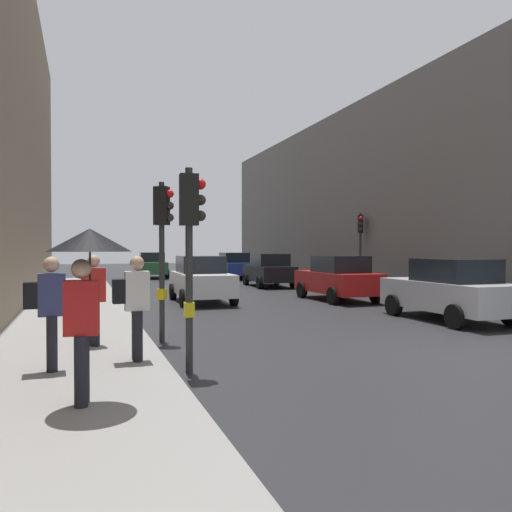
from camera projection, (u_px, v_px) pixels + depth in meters
ground_plane at (470, 355)px, 9.56m from camera, size 120.00×120.00×0.00m
sidewalk_kerb at (74, 325)px, 12.81m from camera, size 3.10×40.00×0.16m
building_facade_right at (447, 201)px, 26.91m from camera, size 12.00×35.68×9.26m
traffic_light_near_right at (163, 232)px, 10.88m from camera, size 0.44×0.37×3.51m
traffic_light_mid_street at (360, 237)px, 23.45m from camera, size 0.34×0.45×3.72m
traffic_light_near_left at (191, 232)px, 8.14m from camera, size 0.44×0.26×3.37m
car_white_compact at (201, 279)px, 18.82m from camera, size 2.14×4.26×1.76m
car_dark_suv at (269, 270)px, 26.47m from camera, size 2.22×4.30×1.76m
car_green_estate at (152, 265)px, 34.21m from camera, size 2.23×4.30×1.76m
car_blue_van at (233, 266)px, 32.91m from camera, size 2.16×4.27×1.76m
car_red_sedan at (338, 278)px, 19.50m from camera, size 2.02×4.20×1.76m
car_silver_hatchback at (450, 290)px, 14.05m from camera, size 2.07×4.23×1.76m
pedestrian_with_umbrella at (87, 266)px, 6.02m from camera, size 1.00×1.00×2.14m
pedestrian_with_grey_backpack at (48, 306)px, 7.67m from camera, size 0.62×0.36×1.77m
pedestrian_with_black_backpack at (134, 301)px, 8.37m from camera, size 0.60×0.36×1.77m
pedestrian_in_red_jacket at (94, 296)px, 9.66m from camera, size 0.46×0.37×1.77m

